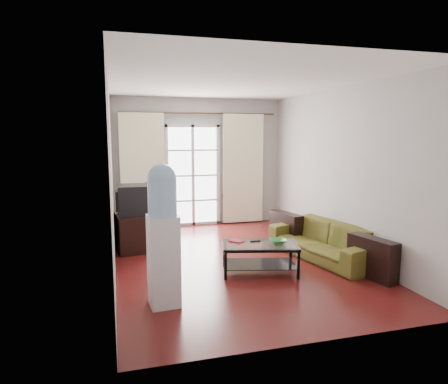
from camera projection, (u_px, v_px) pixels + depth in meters
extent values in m
plane|color=maroon|center=(234.00, 260.00, 6.25)|extent=(5.20, 5.20, 0.00)
plane|color=white|center=(235.00, 83.00, 5.86)|extent=(5.20, 5.20, 0.00)
cube|color=#B6B2AD|center=(199.00, 162.00, 8.53)|extent=(3.60, 0.02, 2.70)
cube|color=#B6B2AD|center=(319.00, 202.00, 3.58)|extent=(3.60, 0.02, 2.70)
cube|color=#B6B2AD|center=(112.00, 178.00, 5.58)|extent=(0.02, 5.20, 2.70)
cube|color=#B6B2AD|center=(340.00, 171.00, 6.53)|extent=(0.02, 5.20, 2.70)
cube|color=white|center=(193.00, 175.00, 8.50)|extent=(1.01, 0.02, 2.04)
cube|color=white|center=(193.00, 176.00, 8.48)|extent=(1.16, 0.06, 2.15)
cylinder|color=#4C3F2D|center=(200.00, 113.00, 8.29)|extent=(3.30, 0.04, 0.04)
cube|color=#FEFFCD|center=(143.00, 171.00, 8.13)|extent=(0.90, 0.07, 2.35)
cube|color=#FEFFCD|center=(243.00, 169.00, 8.69)|extent=(0.90, 0.07, 2.35)
cube|color=gray|center=(236.00, 208.00, 8.80)|extent=(0.64, 0.12, 0.64)
imported|color=olive|center=(323.00, 241.00, 6.30)|extent=(2.26, 1.58, 0.57)
cube|color=silver|center=(260.00, 244.00, 5.61)|extent=(1.16, 0.83, 0.01)
cube|color=black|center=(260.00, 264.00, 5.65)|extent=(1.08, 0.76, 0.01)
cube|color=black|center=(225.00, 265.00, 5.36)|extent=(0.05, 0.05, 0.42)
cube|color=black|center=(298.00, 264.00, 5.39)|extent=(0.05, 0.05, 0.42)
cube|color=black|center=(224.00, 253.00, 5.89)|extent=(0.05, 0.05, 0.42)
cube|color=black|center=(291.00, 253.00, 5.92)|extent=(0.05, 0.05, 0.42)
imported|color=#338E4E|center=(278.00, 241.00, 5.63)|extent=(0.27, 0.27, 0.06)
imported|color=#973612|center=(234.00, 242.00, 5.66)|extent=(0.34, 0.34, 0.02)
cube|color=black|center=(255.00, 241.00, 5.73)|extent=(0.15, 0.05, 0.02)
cube|color=black|center=(133.00, 231.00, 6.81)|extent=(0.65, 0.90, 0.61)
cube|color=black|center=(133.00, 200.00, 6.70)|extent=(0.50, 0.54, 0.50)
cube|color=#0C19E5|center=(149.00, 199.00, 6.77)|extent=(0.02, 0.43, 0.37)
cube|color=black|center=(120.00, 200.00, 6.65)|extent=(0.15, 0.37, 0.32)
cylinder|color=black|center=(156.00, 221.00, 7.81)|extent=(0.06, 0.06, 0.51)
cylinder|color=navy|center=(156.00, 209.00, 7.77)|extent=(0.49, 0.49, 0.08)
cube|color=navy|center=(155.00, 192.00, 7.94)|extent=(0.40, 0.09, 0.42)
cube|color=silver|center=(164.00, 261.00, 4.53)|extent=(0.36, 0.36, 1.05)
cylinder|color=#9ECCF5|center=(162.00, 197.00, 4.43)|extent=(0.32, 0.32, 0.42)
sphere|color=#9ECCF5|center=(162.00, 178.00, 4.40)|extent=(0.32, 0.32, 0.32)
cube|color=black|center=(177.00, 229.00, 4.54)|extent=(0.05, 0.14, 0.11)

